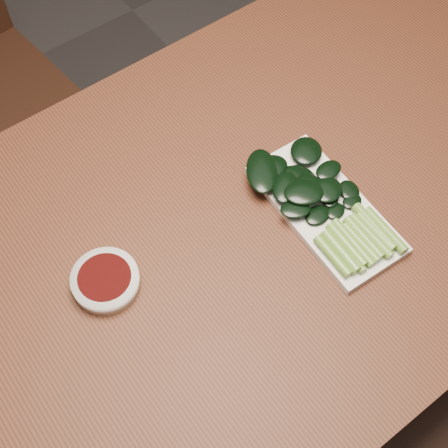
% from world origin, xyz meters
% --- Properties ---
extents(ground, '(6.00, 6.00, 0.00)m').
position_xyz_m(ground, '(0.00, 0.00, 0.00)').
color(ground, '#2F2C2C').
rests_on(ground, ground).
extents(table, '(1.40, 0.80, 0.75)m').
position_xyz_m(table, '(0.00, 0.00, 0.68)').
color(table, '#482314').
rests_on(table, ground).
extents(sauce_bowl, '(0.10, 0.10, 0.03)m').
position_xyz_m(sauce_bowl, '(-0.21, 0.03, 0.77)').
color(sauce_bowl, silver).
rests_on(sauce_bowl, table).
extents(serving_plate, '(0.15, 0.28, 0.01)m').
position_xyz_m(serving_plate, '(0.15, -0.07, 0.76)').
color(serving_plate, silver).
rests_on(serving_plate, table).
extents(gai_lan, '(0.18, 0.30, 0.03)m').
position_xyz_m(gai_lan, '(0.14, -0.07, 0.78)').
color(gai_lan, olive).
rests_on(gai_lan, serving_plate).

